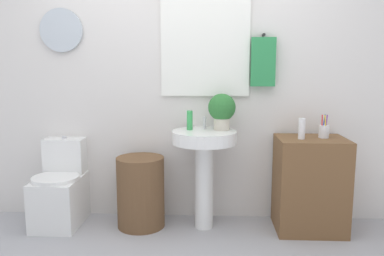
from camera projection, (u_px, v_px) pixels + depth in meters
back_wall at (185, 68)px, 3.33m from camera, size 4.40×0.18×2.60m
toilet at (61, 191)px, 3.28m from camera, size 0.38×0.51×0.73m
laundry_hamper at (141, 192)px, 3.22m from camera, size 0.39×0.39×0.59m
pedestal_sink at (204, 155)px, 3.14m from camera, size 0.52×0.52×0.81m
faucet at (205, 123)px, 3.22m from camera, size 0.03×0.03×0.10m
wooden_cabinet at (310, 184)px, 3.14m from camera, size 0.54×0.44×0.76m
soap_bottle at (190, 120)px, 3.15m from camera, size 0.05×0.05×0.16m
potted_plant at (222, 109)px, 3.14m from camera, size 0.22×0.22×0.30m
lotion_bottle at (302, 129)px, 3.03m from camera, size 0.05×0.05×0.16m
toothbrush_cup at (324, 131)px, 3.09m from camera, size 0.08×0.08×0.19m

